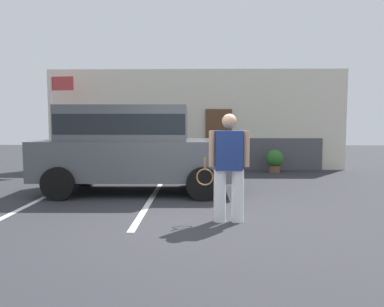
{
  "coord_description": "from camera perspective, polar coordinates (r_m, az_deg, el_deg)",
  "views": [
    {
      "loc": [
        0.13,
        -6.3,
        1.7
      ],
      "look_at": [
        -0.03,
        1.2,
        1.05
      ],
      "focal_mm": 35.23,
      "sensor_mm": 36.0,
      "label": 1
    }
  ],
  "objects": [
    {
      "name": "parking_stripe_1",
      "position": [
        8.05,
        -6.44,
        -7.24
      ],
      "size": [
        0.12,
        4.4,
        0.01
      ],
      "primitive_type": "cube",
      "color": "silver",
      "rests_on": "ground_plane"
    },
    {
      "name": "potted_plant_by_porch",
      "position": [
        12.72,
        12.4,
        -0.94
      ],
      "size": [
        0.57,
        0.57,
        0.75
      ],
      "color": "brown",
      "rests_on": "ground_plane"
    },
    {
      "name": "parking_stripe_0",
      "position": [
        8.7,
        -22.46,
        -6.67
      ],
      "size": [
        0.12,
        4.4,
        0.01
      ],
      "primitive_type": "cube",
      "color": "silver",
      "rests_on": "ground_plane"
    },
    {
      "name": "house_frontage",
      "position": [
        13.22,
        0.68,
        4.68
      ],
      "size": [
        10.34,
        0.4,
        3.47
      ],
      "color": "beige",
      "rests_on": "ground_plane"
    },
    {
      "name": "flag_pole",
      "position": [
        13.24,
        -19.8,
        6.85
      ],
      "size": [
        0.8,
        0.1,
        3.19
      ],
      "color": "silver",
      "rests_on": "ground_plane"
    },
    {
      "name": "parked_suv",
      "position": [
        9.06,
        -9.02,
        1.39
      ],
      "size": [
        4.63,
        2.21,
        2.05
      ],
      "rotation": [
        0.0,
        0.0,
        0.01
      ],
      "color": "#4C4F54",
      "rests_on": "ground_plane"
    },
    {
      "name": "ground_plane",
      "position": [
        6.53,
        0.0,
        -10.15
      ],
      "size": [
        40.0,
        40.0,
        0.0
      ],
      "primitive_type": "plane",
      "color": "#2D2D33"
    },
    {
      "name": "tennis_player_man",
      "position": [
        6.33,
        5.57,
        -1.96
      ],
      "size": [
        0.92,
        0.31,
        1.82
      ],
      "rotation": [
        0.0,
        0.0,
        3.09
      ],
      "color": "white",
      "rests_on": "ground_plane"
    }
  ]
}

